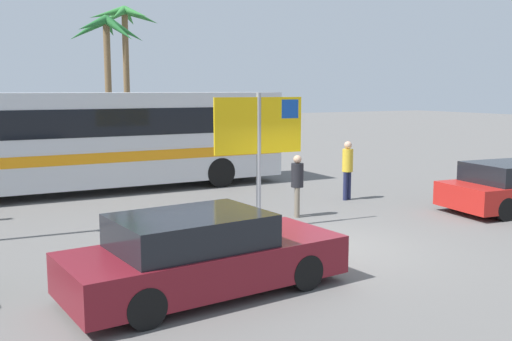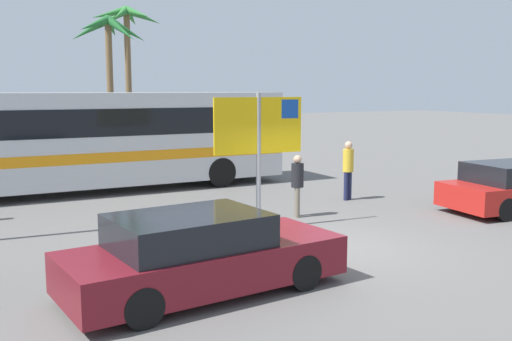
{
  "view_description": "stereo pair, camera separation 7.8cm",
  "coord_description": "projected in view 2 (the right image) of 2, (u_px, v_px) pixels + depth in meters",
  "views": [
    {
      "loc": [
        -6.8,
        -9.7,
        3.27
      ],
      "look_at": [
        -0.12,
        2.74,
        1.3
      ],
      "focal_mm": 40.78,
      "sensor_mm": 36.0,
      "label": 1
    },
    {
      "loc": [
        -6.73,
        -9.74,
        3.27
      ],
      "look_at": [
        -0.12,
        2.74,
        1.3
      ],
      "focal_mm": 40.78,
      "sensor_mm": 36.0,
      "label": 2
    }
  ],
  "objects": [
    {
      "name": "pedestrian_by_bus",
      "position": [
        297.0,
        181.0,
        14.94
      ],
      "size": [
        0.32,
        0.32,
        1.61
      ],
      "rotation": [
        0.0,
        0.0,
        5.78
      ],
      "color": "#706656",
      "rests_on": "ground"
    },
    {
      "name": "palm_tree_inland",
      "position": [
        127.0,
        33.0,
        30.08
      ],
      "size": [
        3.69,
        3.51,
        7.55
      ],
      "color": "brown",
      "rests_on": "ground"
    },
    {
      "name": "bus_front_coach",
      "position": [
        98.0,
        136.0,
        18.69
      ],
      "size": [
        12.27,
        2.58,
        3.17
      ],
      "color": "silver",
      "rests_on": "ground"
    },
    {
      "name": "ferry_sign",
      "position": [
        260.0,
        131.0,
        13.43
      ],
      "size": [
        2.2,
        0.19,
        3.2
      ],
      "rotation": [
        0.0,
        0.0,
        -0.06
      ],
      "color": "gray",
      "rests_on": "ground"
    },
    {
      "name": "palm_tree_seaside",
      "position": [
        109.0,
        45.0,
        27.9
      ],
      "size": [
        3.61,
        3.57,
        6.8
      ],
      "color": "brown",
      "rests_on": "ground"
    },
    {
      "name": "ground",
      "position": [
        323.0,
        248.0,
        12.09
      ],
      "size": [
        120.0,
        120.0,
        0.0
      ],
      "primitive_type": "plane",
      "color": "#605E5B"
    },
    {
      "name": "car_maroon",
      "position": [
        200.0,
        255.0,
        9.34
      ],
      "size": [
        4.7,
        2.25,
        1.32
      ],
      "rotation": [
        0.0,
        0.0,
        0.1
      ],
      "color": "maroon",
      "rests_on": "ground"
    },
    {
      "name": "pedestrian_near_sign",
      "position": [
        348.0,
        165.0,
        17.24
      ],
      "size": [
        0.32,
        0.32,
        1.76
      ],
      "rotation": [
        0.0,
        0.0,
        5.02
      ],
      "color": "#1E2347",
      "rests_on": "ground"
    }
  ]
}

